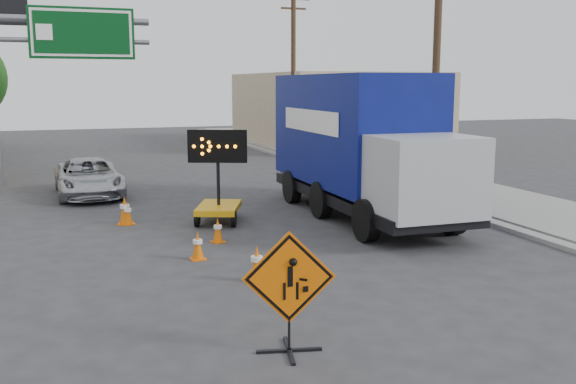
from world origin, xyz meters
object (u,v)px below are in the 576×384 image
construction_sign (289,289)px  arrow_board (219,201)px  pickup_truck (89,177)px  box_truck (361,153)px

construction_sign → arrow_board: (1.19, 9.24, -0.37)m
construction_sign → pickup_truck: (-2.10, 15.09, -0.31)m
arrow_board → pickup_truck: (-3.29, 5.86, 0.05)m
pickup_truck → box_truck: 9.96m
pickup_truck → arrow_board: bearing=-62.3°
construction_sign → box_truck: (5.43, 8.70, 0.94)m
arrow_board → box_truck: size_ratio=0.30×
arrow_board → pickup_truck: bearing=141.2°
arrow_board → box_truck: bearing=14.6°
construction_sign → pickup_truck: bearing=110.6°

